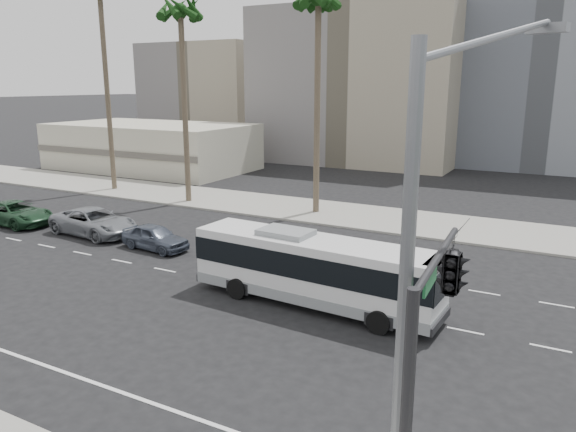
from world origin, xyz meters
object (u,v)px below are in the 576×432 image
Objects in this scene: car_a at (155,237)px; palm_mid at (181,15)px; streetlight_corner at (423,311)px; city_bus at (314,268)px; palm_near at (318,4)px; traffic_signal at (448,288)px; car_c at (15,213)px; car_b at (94,222)px.

car_a is 18.64m from palm_mid.
palm_mid is at bearing 149.41° from streetlight_corner.
city_bus is 21.41m from palm_near.
streetlight_corner reaches higher than car_a.
palm_mid is at bearing -172.55° from palm_near.
traffic_signal reaches higher than city_bus.
streetlight_corner reaches higher than traffic_signal.
traffic_signal is (31.37, -13.03, 4.84)m from car_c.
car_c is (-12.25, -0.10, 0.06)m from car_a.
car_a is at bearing 156.99° from streetlight_corner.
car_a is at bearing -91.65° from car_b.
car_a is 24.90m from streetlight_corner.
car_a is 0.41× the size of streetlight_corner.
car_a is 23.70m from traffic_signal.
streetlight_corner reaches higher than car_c.
palm_mid reaches higher than car_c.
city_bus is 1.65× the size of traffic_signal.
streetlight_corner is at bearing -61.77° from palm_near.
traffic_signal is 30.90m from palm_near.
traffic_signal reaches higher than car_b.
streetlight_corner is 32.45m from palm_near.
palm_mid is at bearing 133.21° from traffic_signal.
city_bus is 1.07× the size of streetlight_corner.
car_a is (-11.56, 2.98, -0.93)m from city_bus.
car_a is at bearing -109.23° from palm_near.
city_bus is at bearing 137.30° from streetlight_corner.
city_bus is 0.70× the size of palm_mid.
car_c is at bearing -117.90° from palm_mid.
palm_near is at bearing -13.96° from car_a.
traffic_signal is 0.42× the size of palm_near.
car_b is 29.62m from streetlight_corner.
streetlight_corner is 0.66× the size of palm_mid.
palm_near reaches higher than car_c.
streetlight_corner is at bearing -118.05° from car_b.
streetlight_corner is at bearing -45.75° from palm_mid.
streetlight_corner reaches higher than city_bus.
streetlight_corner is (31.40, -14.95, 5.13)m from car_c.
streetlight_corner is 0.65× the size of palm_near.
palm_near reaches higher than streetlight_corner.
car_a is at bearing 142.34° from traffic_signal.
car_c is 25.00m from palm_near.
palm_near is 1.01× the size of palm_mid.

